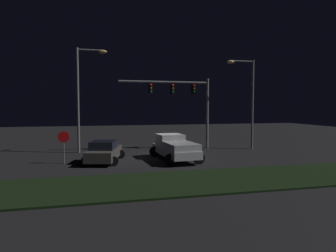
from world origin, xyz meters
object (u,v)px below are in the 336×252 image
Objects in this scene: car_sedan at (104,152)px; street_lamp_left at (84,88)px; pickup_truck at (174,146)px; stop_sign at (64,141)px; street_lamp_right at (247,93)px; traffic_signal_gantry at (182,96)px.

street_lamp_left reaches higher than car_sedan.
pickup_truck is 7.78m from stop_sign.
pickup_truck is 9.76m from street_lamp_right.
stop_sign reaches higher than pickup_truck.
street_lamp_right is 3.65× the size of stop_sign.
street_lamp_left is 3.94× the size of stop_sign.
pickup_truck reaches higher than car_sedan.
stop_sign is (-7.75, 0.33, 0.56)m from pickup_truck.
pickup_truck is at bearing -38.86° from street_lamp_left.
traffic_signal_gantry is 5.94m from street_lamp_right.
street_lamp_left is at bearing 30.03° from car_sedan.
street_lamp_left is (-8.65, -0.02, 0.58)m from traffic_signal_gantry.
pickup_truck is 1.17× the size of car_sedan.
street_lamp_left reaches higher than street_lamp_right.
street_lamp_left is 6.40m from stop_sign.
pickup_truck is 2.48× the size of stop_sign.
car_sedan is 2.11× the size of stop_sign.
pickup_truck is 0.66× the size of traffic_signal_gantry.
car_sedan is 14.20m from street_lamp_right.
street_lamp_left is 14.50m from street_lamp_right.
street_lamp_right reaches higher than car_sedan.
street_lamp_right reaches higher than stop_sign.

